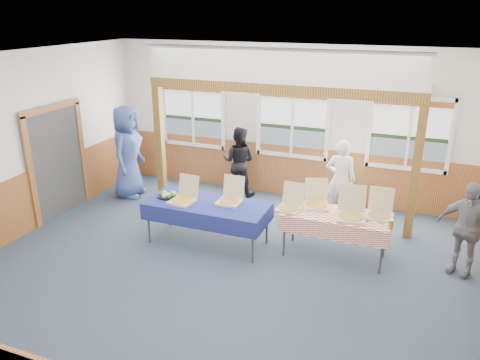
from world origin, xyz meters
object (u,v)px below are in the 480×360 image
woman_white (340,180)px  table_left (207,206)px  table_right (336,217)px  man_blue (127,152)px  woman_black (239,161)px  person_grey (466,229)px

woman_white → table_left: bearing=38.7°
table_left → table_right: 2.15m
table_right → man_blue: man_blue is taller
man_blue → table_right: bearing=-111.6°
woman_black → table_left: bearing=95.3°
woman_white → man_blue: (-4.43, -0.50, 0.21)m
table_left → woman_white: 2.69m
woman_white → man_blue: 4.46m
person_grey → man_blue: bearing=-162.7°
table_left → person_grey: bearing=-11.5°
woman_black → person_grey: size_ratio=1.01×
table_left → man_blue: 2.89m
table_right → woman_white: (-0.21, 1.55, 0.09)m
table_left → woman_white: woman_white is taller
woman_white → man_blue: size_ratio=0.79×
woman_black → person_grey: (4.37, -1.77, -0.01)m
table_right → table_left: bearing=168.3°
man_blue → woman_black: bearing=-75.9°
woman_white → person_grey: woman_white is taller
woman_black → person_grey: 4.71m
table_right → woman_black: 3.15m
table_left → table_right: size_ratio=1.21×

